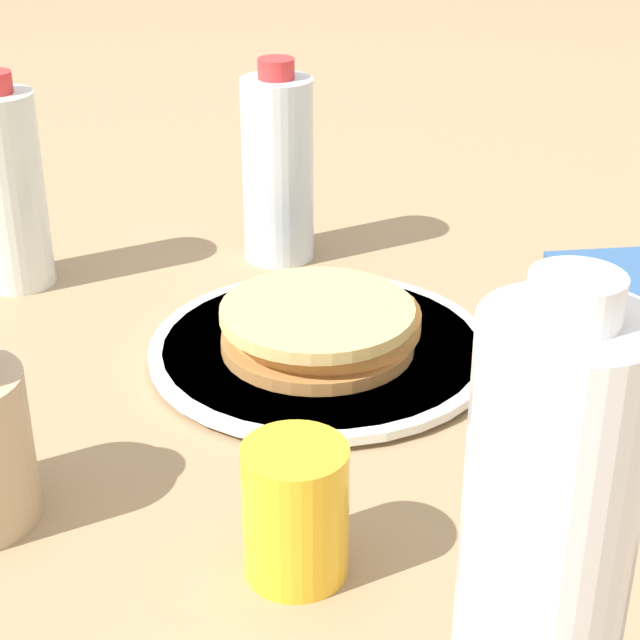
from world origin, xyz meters
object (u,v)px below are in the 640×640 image
Objects in this scene: juice_glass at (296,511)px; water_bottle_far at (7,189)px; pancake_stack at (319,324)px; water_bottle_near at (544,568)px; water_bottle_mid at (278,168)px; plate at (320,349)px.

juice_glass is 0.43× the size of water_bottle_far.
water_bottle_near reaches higher than pancake_stack.
water_bottle_near reaches higher than water_bottle_far.
water_bottle_mid is at bearing -51.78° from water_bottle_near.
pancake_stack is 0.65× the size of water_bottle_near.
pancake_stack is at bearing -67.19° from juice_glass.
plate is at bearing 126.79° from water_bottle_mid.
pancake_stack is at bearing 88.86° from plate.
pancake_stack is 0.21m from water_bottle_mid.
water_bottle_far is at bearing -1.51° from plate.
water_bottle_far is at bearing -29.94° from water_bottle_near.
pancake_stack is 0.87× the size of water_bottle_mid.
water_bottle_mid reaches higher than juice_glass.
plate is 0.42m from water_bottle_near.
water_bottle_far is (0.31, -0.01, 0.08)m from plate.
water_bottle_near is at bearing 128.22° from water_bottle_mid.
plate is at bearing -91.14° from pancake_stack.
pancake_stack is 1.98× the size of juice_glass.
juice_glass reaches higher than plate.
plate is 0.22m from water_bottle_mid.
water_bottle_far reaches higher than juice_glass.
water_bottle_near is at bearing 129.04° from pancake_stack.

